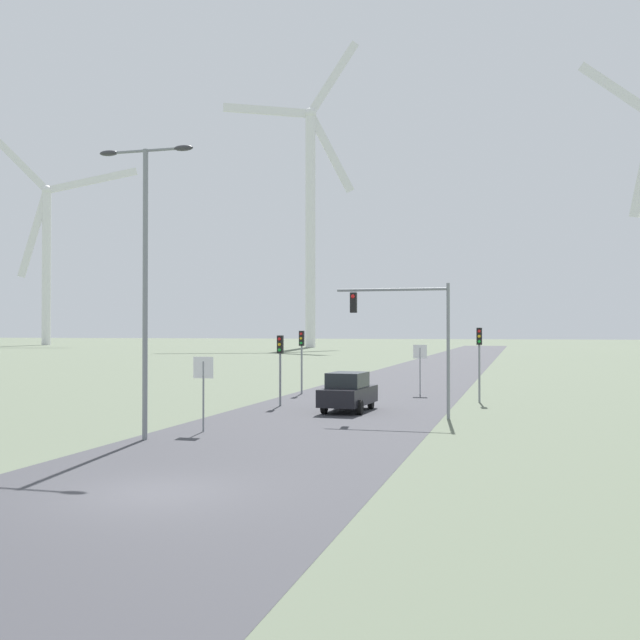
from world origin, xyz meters
TOP-DOWN VIEW (x-y plane):
  - ground_plane at (0.00, 0.00)m, footprint 600.00×600.00m
  - road_surface at (0.00, 48.00)m, footprint 10.00×240.00m
  - streetlamp at (-4.34, 7.58)m, footprint 3.58×0.32m
  - stop_sign_near at (-3.21, 9.98)m, footprint 0.81×0.07m
  - stop_sign_far at (2.52, 28.17)m, footprint 0.81×0.07m
  - traffic_light_post_near_left at (-3.39, 19.72)m, footprint 0.28×0.34m
  - traffic_light_post_near_right at (6.16, 24.21)m, footprint 0.28×0.34m
  - traffic_light_post_mid_left at (-4.36, 26.79)m, footprint 0.28×0.34m
  - traffic_light_mast_overhead at (3.52, 16.42)m, footprint 4.96×0.35m
  - car_approaching at (0.46, 18.20)m, footprint 2.07×4.21m
  - wind_turbine_far_left at (-108.52, 149.44)m, footprint 35.76×17.24m
  - wind_turbine_left at (-36.54, 142.14)m, footprint 27.81×12.25m

SIDE VIEW (x-z plane):
  - ground_plane at x=0.00m, z-range 0.00..0.00m
  - road_surface at x=0.00m, z-range 0.00..0.01m
  - car_approaching at x=0.46m, z-range 0.00..1.83m
  - stop_sign_near at x=-3.21m, z-range 0.56..3.37m
  - stop_sign_far at x=2.52m, z-range 0.59..3.52m
  - traffic_light_post_near_left at x=-3.39m, z-range 0.83..4.37m
  - traffic_light_post_mid_left at x=-4.36m, z-range 0.88..4.64m
  - traffic_light_post_near_right at x=6.16m, z-range 0.92..4.85m
  - traffic_light_mast_overhead at x=3.52m, z-range 1.29..7.11m
  - streetlamp at x=-4.34m, z-range 1.30..11.48m
  - wind_turbine_far_left at x=-108.52m, z-range -2.80..53.70m
  - wind_turbine_left at x=-36.54m, z-range -2.86..65.40m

